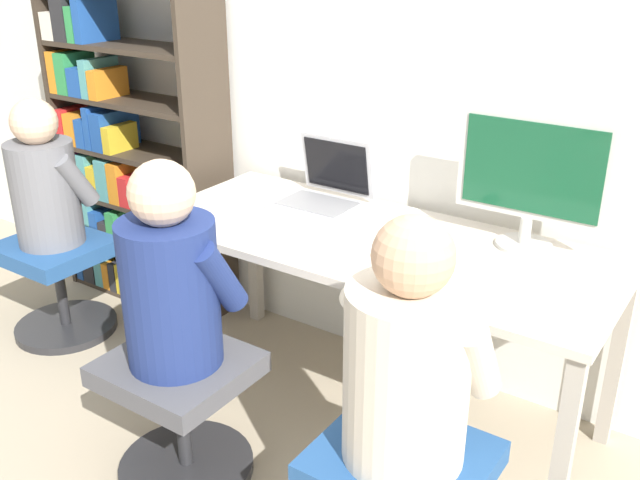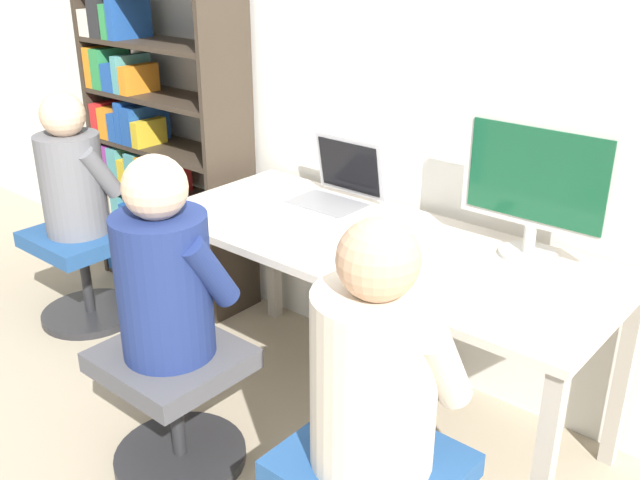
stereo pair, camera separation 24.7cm
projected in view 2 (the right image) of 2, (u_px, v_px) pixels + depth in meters
ground_plane at (310, 457)px, 2.55m from camera, size 14.00×14.00×0.00m
wall_back at (449, 60)px, 2.57m from camera, size 10.00×0.05×2.60m
desk at (375, 259)px, 2.54m from camera, size 1.71×0.71×0.73m
desktop_monitor at (536, 185)px, 2.29m from camera, size 0.52×0.19×0.46m
laptop at (334, 192)px, 2.81m from camera, size 0.33×0.29×0.26m
keyboard at (482, 290)px, 2.13m from camera, size 0.44×0.17×0.03m
computer_mouse_by_keyboard at (401, 266)px, 2.27m from camera, size 0.06×0.11×0.04m
office_chair_right at (175, 398)px, 2.43m from camera, size 0.46×0.46×0.45m
person_at_monitor at (376, 363)px, 1.76m from camera, size 0.40×0.34×0.68m
person_at_laptop at (164, 271)px, 2.24m from camera, size 0.37×0.33×0.67m
bookshelf at (150, 154)px, 3.57m from camera, size 0.92×0.30×1.51m
office_chair_side at (85, 267)px, 3.38m from camera, size 0.46×0.46×0.45m
person_near_shelf at (72, 173)px, 3.19m from camera, size 0.35×0.31×0.65m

